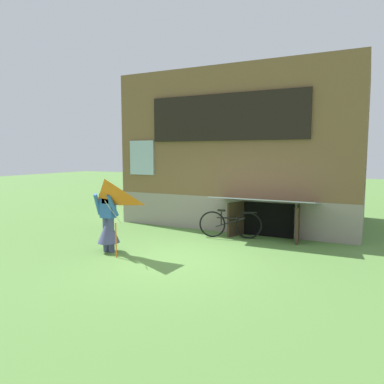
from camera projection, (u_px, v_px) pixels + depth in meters
The scene contains 5 objects.
ground_plane at pixel (176, 258), 8.07m from camera, with size 60.00×60.00×0.00m, color #56843D.
log_house at pixel (249, 150), 12.52m from camera, with size 7.36×5.67×4.86m.
person at pixel (108, 224), 8.51m from camera, with size 0.61×0.52×1.61m.
kite at pixel (105, 199), 7.81m from camera, with size 0.97×0.91×1.69m.
bicycle_black at pixel (230, 224), 9.96m from camera, with size 1.68×0.51×0.79m.
Camera 1 is at (3.77, -6.91, 2.32)m, focal length 33.90 mm.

